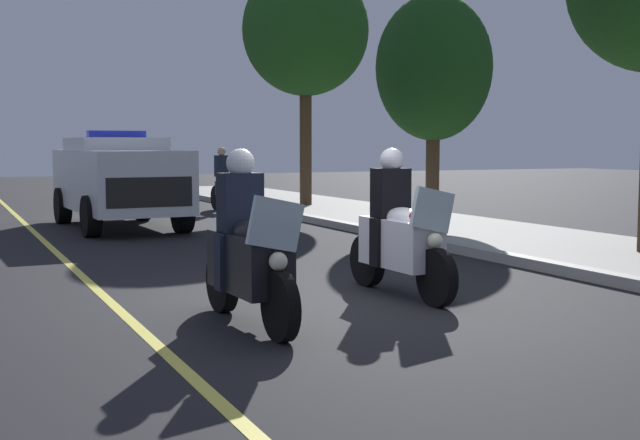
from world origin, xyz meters
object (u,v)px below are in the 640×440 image
(police_motorcycle_lead_right, at_px, (399,236))
(tree_behind_suv, at_px, (306,31))
(tree_far_back, at_px, (434,68))
(police_motorcycle_lead_left, at_px, (248,254))
(cyclist_background, at_px, (222,180))
(police_suv, at_px, (118,178))

(police_motorcycle_lead_right, distance_m, tree_behind_suv, 13.93)
(tree_behind_suv, bearing_deg, tree_far_back, 7.97)
(police_motorcycle_lead_right, bearing_deg, tree_behind_suv, 160.96)
(tree_far_back, bearing_deg, tree_behind_suv, -172.03)
(police_motorcycle_lead_right, bearing_deg, tree_far_back, 145.13)
(police_motorcycle_lead_left, distance_m, tree_behind_suv, 15.40)
(tree_far_back, bearing_deg, cyclist_background, -148.67)
(police_motorcycle_lead_left, xyz_separation_m, tree_far_back, (-8.06, 7.21, 2.72))
(tree_far_back, relative_size, tree_behind_suv, 0.76)
(police_suv, bearing_deg, cyclist_background, 133.80)
(police_motorcycle_lead_right, height_order, tree_far_back, tree_far_back)
(police_suv, relative_size, tree_far_back, 1.01)
(police_suv, height_order, tree_behind_suv, tree_behind_suv)
(police_suv, bearing_deg, police_motorcycle_lead_right, 8.52)
(cyclist_background, distance_m, tree_far_back, 6.63)
(police_motorcycle_lead_left, relative_size, tree_far_back, 0.43)
(cyclist_background, bearing_deg, police_suv, -46.20)
(police_motorcycle_lead_left, height_order, police_suv, police_suv)
(police_motorcycle_lead_left, relative_size, police_suv, 0.43)
(police_motorcycle_lead_right, height_order, cyclist_background, police_motorcycle_lead_right)
(tree_behind_suv, bearing_deg, police_motorcycle_lead_left, -25.88)
(police_motorcycle_lead_left, relative_size, tree_behind_suv, 0.33)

